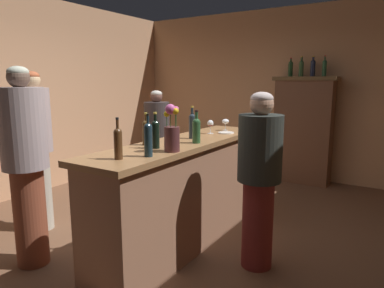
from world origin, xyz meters
TOP-DOWN VIEW (x-y plane):
  - floor at (0.00, 0.00)m, footprint 7.88×7.88m
  - wall_back at (0.00, 3.09)m, footprint 4.98×0.12m
  - wall_left at (-2.49, 0.00)m, footprint 0.12×6.18m
  - bar_counter at (0.34, -0.05)m, footprint 0.59×2.42m
  - display_cabinet at (0.74, 2.80)m, footprint 0.95×0.40m
  - wine_bottle_malbec at (0.51, -0.80)m, footprint 0.06×0.06m
  - wine_bottle_chardonnay at (0.17, -0.42)m, footprint 0.07×0.07m
  - wine_bottle_riesling at (0.38, -0.99)m, footprint 0.06×0.06m
  - wine_bottle_syrah at (0.33, 0.10)m, footprint 0.06×0.06m
  - wine_bottle_rose at (0.34, -0.50)m, footprint 0.07×0.07m
  - wine_bottle_pinot at (0.51, -0.10)m, footprint 0.08×0.08m
  - wine_glass_front at (0.32, 0.49)m, footprint 0.07×0.07m
  - wine_glass_mid at (0.35, 0.81)m, footprint 0.08×0.08m
  - flower_arrangement at (0.55, -0.55)m, footprint 0.14×0.14m
  - cheese_plate at (0.46, 0.61)m, footprint 0.17×0.17m
  - display_bottle_left at (0.49, 2.80)m, footprint 0.07×0.07m
  - display_bottle_midleft at (0.66, 2.80)m, footprint 0.07×0.07m
  - display_bottle_center at (0.83, 2.80)m, footprint 0.07×0.07m
  - display_bottle_midright at (1.00, 2.80)m, footprint 0.06×0.06m
  - patron_tall at (-0.96, 1.18)m, footprint 0.37×0.37m
  - patron_by_cabinet at (-1.20, -0.61)m, footprint 0.34×0.34m
  - patron_in_grey at (-0.59, -1.12)m, footprint 0.38×0.38m
  - bartender at (1.13, -0.09)m, footprint 0.37×0.37m

SIDE VIEW (x-z plane):
  - floor at x=0.00m, z-range 0.00..0.00m
  - bar_counter at x=0.34m, z-range 0.00..1.06m
  - patron_tall at x=-0.96m, z-range 0.06..1.55m
  - bartender at x=1.13m, z-range 0.07..1.61m
  - display_cabinet at x=0.74m, z-range 0.04..1.73m
  - patron_by_cabinet at x=-1.20m, z-range 0.09..1.82m
  - patron_in_grey at x=-0.59m, z-range 0.08..1.83m
  - cheese_plate at x=0.46m, z-range 1.05..1.07m
  - wine_glass_mid at x=0.35m, z-range 1.09..1.22m
  - wine_glass_front at x=0.32m, z-range 1.08..1.23m
  - wine_bottle_chardonnay at x=0.17m, z-range 1.03..1.33m
  - wine_bottle_riesling at x=0.38m, z-range 1.03..1.34m
  - wine_bottle_pinot at x=0.51m, z-range 1.03..1.34m
  - wine_bottle_rose at x=0.34m, z-range 1.03..1.35m
  - wine_bottle_syrah at x=0.33m, z-range 1.03..1.36m
  - wine_bottle_malbec at x=0.51m, z-range 1.03..1.36m
  - flower_arrangement at x=0.55m, z-range 1.02..1.41m
  - wall_back at x=0.00m, z-range 0.00..2.82m
  - wall_left at x=-2.49m, z-range 0.00..2.82m
  - display_bottle_left at x=0.49m, z-range 1.68..1.98m
  - display_bottle_midright at x=1.00m, z-range 1.67..1.99m
  - display_bottle_midleft at x=0.66m, z-range 1.68..1.99m
  - display_bottle_center at x=0.83m, z-range 1.68..1.99m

